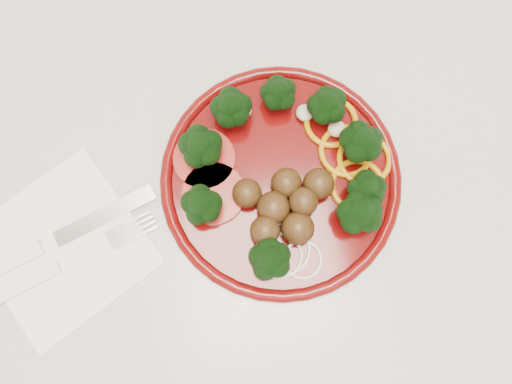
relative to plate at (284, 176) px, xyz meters
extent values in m
cube|color=silver|center=(-0.01, 0.01, -0.48)|extent=(2.40, 0.60, 0.87)
cube|color=#B9B7AF|center=(-0.01, 0.01, -0.03)|extent=(2.40, 0.60, 0.03)
cylinder|color=#4F0605|center=(0.00, 0.00, -0.01)|extent=(0.27, 0.27, 0.01)
torus|color=#4F0605|center=(0.00, 0.00, -0.01)|extent=(0.27, 0.27, 0.01)
sphere|color=#462D11|center=(0.00, -0.01, 0.01)|extent=(0.03, 0.03, 0.03)
sphere|color=#462D11|center=(-0.02, -0.03, 0.01)|extent=(0.03, 0.03, 0.03)
sphere|color=#462D11|center=(-0.04, -0.01, 0.01)|extent=(0.03, 0.03, 0.03)
sphere|color=#462D11|center=(0.01, -0.03, 0.01)|extent=(0.03, 0.03, 0.03)
sphere|color=#462D11|center=(-0.03, -0.06, 0.01)|extent=(0.03, 0.03, 0.03)
sphere|color=#462D11|center=(0.03, -0.02, 0.01)|extent=(0.03, 0.03, 0.03)
sphere|color=#462D11|center=(0.00, -0.06, 0.01)|extent=(0.03, 0.03, 0.03)
torus|color=#BB7607|center=(0.07, 0.01, 0.00)|extent=(0.06, 0.06, 0.01)
torus|color=#BB7607|center=(0.08, -0.03, 0.00)|extent=(0.06, 0.06, 0.01)
torus|color=#BB7607|center=(0.07, 0.05, 0.00)|extent=(0.06, 0.06, 0.01)
torus|color=#BB7607|center=(0.09, 0.00, 0.00)|extent=(0.06, 0.06, 0.01)
cylinder|color=#720A07|center=(-0.08, 0.04, 0.00)|extent=(0.07, 0.07, 0.01)
cylinder|color=#720A07|center=(-0.08, 0.00, 0.00)|extent=(0.07, 0.07, 0.01)
torus|color=beige|center=(-0.02, -0.08, -0.01)|extent=(0.05, 0.05, 0.00)
torus|color=beige|center=(0.00, -0.09, -0.01)|extent=(0.04, 0.04, 0.00)
torus|color=beige|center=(-0.02, -0.08, -0.01)|extent=(0.06, 0.06, 0.00)
ellipsoid|color=#C6B793|center=(0.04, 0.07, 0.00)|extent=(0.02, 0.02, 0.01)
ellipsoid|color=#C6B793|center=(-0.03, 0.08, 0.00)|extent=(0.02, 0.02, 0.01)
ellipsoid|color=#C6B793|center=(0.07, 0.04, 0.00)|extent=(0.02, 0.02, 0.01)
cube|color=white|center=(-0.25, -0.03, -0.02)|extent=(0.22, 0.22, 0.00)
cube|color=silver|center=(-0.20, 0.00, -0.01)|extent=(0.12, 0.05, 0.00)
cube|color=white|center=(-0.31, -0.03, -0.01)|extent=(0.09, 0.04, 0.01)
cube|color=white|center=(-0.30, -0.06, -0.01)|extent=(0.08, 0.04, 0.01)
cube|color=silver|center=(-0.19, -0.03, -0.01)|extent=(0.03, 0.03, 0.00)
cube|color=silver|center=(-0.16, -0.03, -0.01)|extent=(0.03, 0.01, 0.00)
cube|color=silver|center=(-0.16, -0.02, -0.01)|extent=(0.03, 0.01, 0.00)
cube|color=silver|center=(-0.17, -0.02, -0.01)|extent=(0.03, 0.01, 0.00)
cube|color=silver|center=(-0.17, -0.01, -0.01)|extent=(0.03, 0.01, 0.00)
camera|label=1|loc=(-0.06, -0.12, 0.53)|focal=35.00mm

